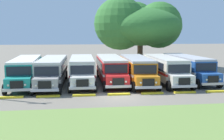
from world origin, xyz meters
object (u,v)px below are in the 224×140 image
(broad_shade_tree, at_px, (139,25))
(parked_bus_slot_0, at_px, (26,70))
(parked_bus_slot_2, at_px, (82,69))
(parked_bus_slot_4, at_px, (137,68))
(parked_bus_slot_1, at_px, (52,70))
(parked_bus_slot_6, at_px, (187,67))
(parked_bus_slot_3, at_px, (111,68))
(parked_bus_slot_5, at_px, (165,68))

(broad_shade_tree, bearing_deg, parked_bus_slot_0, -139.55)
(parked_bus_slot_2, xyz_separation_m, broad_shade_tree, (9.25, 12.87, 5.15))
(parked_bus_slot_0, distance_m, broad_shade_tree, 20.63)
(parked_bus_slot_4, height_order, broad_shade_tree, broad_shade_tree)
(parked_bus_slot_1, height_order, parked_bus_slot_6, same)
(parked_bus_slot_1, relative_size, parked_bus_slot_6, 1.00)
(parked_bus_slot_0, bearing_deg, parked_bus_slot_2, 88.26)
(parked_bus_slot_1, xyz_separation_m, broad_shade_tree, (12.39, 13.35, 5.15))
(parked_bus_slot_2, bearing_deg, parked_bus_slot_6, 92.59)
(parked_bus_slot_0, xyz_separation_m, parked_bus_slot_1, (2.82, -0.39, 0.00))
(parked_bus_slot_0, bearing_deg, parked_bus_slot_6, 89.05)
(parked_bus_slot_3, bearing_deg, parked_bus_slot_2, -84.89)
(parked_bus_slot_1, bearing_deg, parked_bus_slot_4, 91.92)
(parked_bus_slot_0, bearing_deg, parked_bus_slot_1, 79.57)
(parked_bus_slot_1, distance_m, parked_bus_slot_6, 15.45)
(parked_bus_slot_1, distance_m, broad_shade_tree, 18.92)
(parked_bus_slot_1, height_order, parked_bus_slot_3, same)
(parked_bus_slot_1, xyz_separation_m, parked_bus_slot_6, (15.43, 0.91, 0.00))
(parked_bus_slot_3, height_order, parked_bus_slot_5, same)
(parked_bus_slot_2, xyz_separation_m, parked_bus_slot_5, (9.29, -0.36, 0.00))
(parked_bus_slot_3, distance_m, parked_bus_slot_5, 6.11)
(parked_bus_slot_6, relative_size, broad_shade_tree, 0.75)
(parked_bus_slot_4, bearing_deg, parked_bus_slot_3, -102.29)
(parked_bus_slot_0, height_order, parked_bus_slot_4, same)
(parked_bus_slot_4, distance_m, broad_shade_tree, 14.61)
(parked_bus_slot_0, distance_m, parked_bus_slot_1, 2.84)
(parked_bus_slot_4, distance_m, parked_bus_slot_5, 3.24)
(parked_bus_slot_4, bearing_deg, parked_bus_slot_2, -92.14)
(parked_bus_slot_4, distance_m, parked_bus_slot_6, 6.30)
(parked_bus_slot_3, bearing_deg, parked_bus_slot_1, -83.18)
(parked_bus_slot_5, bearing_deg, parked_bus_slot_6, 104.95)
(parked_bus_slot_1, xyz_separation_m, parked_bus_slot_3, (6.35, 0.77, 0.00))
(parked_bus_slot_3, xyz_separation_m, parked_bus_slot_4, (2.83, -0.71, 0.00))
(parked_bus_slot_0, relative_size, parked_bus_slot_5, 1.00)
(broad_shade_tree, bearing_deg, parked_bus_slot_2, -125.71)
(parked_bus_slot_1, height_order, parked_bus_slot_2, same)
(parked_bus_slot_2, bearing_deg, parked_bus_slot_1, -80.79)
(parked_bus_slot_2, relative_size, parked_bus_slot_6, 1.00)
(parked_bus_slot_0, relative_size, parked_bus_slot_1, 1.00)
(broad_shade_tree, bearing_deg, parked_bus_slot_4, -103.55)
(parked_bus_slot_3, xyz_separation_m, parked_bus_slot_6, (9.07, 0.14, 0.00))
(parked_bus_slot_3, height_order, broad_shade_tree, broad_shade_tree)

